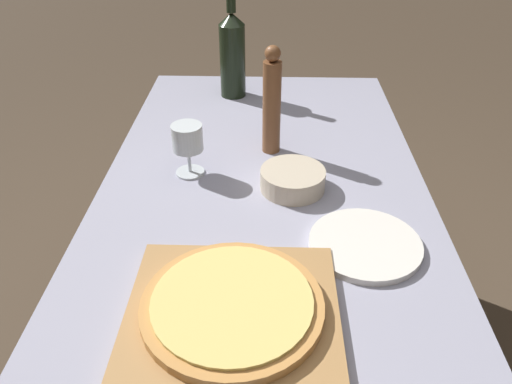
{
  "coord_description": "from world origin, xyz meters",
  "views": [
    {
      "loc": [
        0.01,
        -0.81,
        1.38
      ],
      "look_at": [
        -0.01,
        0.05,
        0.8
      ],
      "focal_mm": 35.0,
      "sensor_mm": 36.0,
      "label": 1
    }
  ],
  "objects": [
    {
      "name": "dining_table",
      "position": [
        0.0,
        0.0,
        0.65
      ],
      "size": [
        0.76,
        1.71,
        0.74
      ],
      "color": "#9393A8",
      "rests_on": "ground_plane"
    },
    {
      "name": "cutting_board",
      "position": [
        -0.04,
        -0.24,
        0.75
      ],
      "size": [
        0.35,
        0.32,
        0.02
      ],
      "color": "#A87A47",
      "rests_on": "dining_table"
    },
    {
      "name": "pizza",
      "position": [
        -0.04,
        -0.24,
        0.77
      ],
      "size": [
        0.3,
        0.3,
        0.02
      ],
      "color": "#C68947",
      "rests_on": "cutting_board"
    },
    {
      "name": "wine_bottle",
      "position": [
        -0.11,
        0.69,
        0.87
      ],
      "size": [
        0.08,
        0.08,
        0.32
      ],
      "color": "black",
      "rests_on": "dining_table"
    },
    {
      "name": "pepper_mill",
      "position": [
        0.02,
        0.33,
        0.87
      ],
      "size": [
        0.05,
        0.05,
        0.28
      ],
      "color": "brown",
      "rests_on": "dining_table"
    },
    {
      "name": "wine_glass",
      "position": [
        -0.18,
        0.21,
        0.83
      ],
      "size": [
        0.07,
        0.07,
        0.13
      ],
      "color": "silver",
      "rests_on": "dining_table"
    },
    {
      "name": "small_bowl",
      "position": [
        0.07,
        0.15,
        0.76
      ],
      "size": [
        0.15,
        0.15,
        0.05
      ],
      "color": "beige",
      "rests_on": "dining_table"
    },
    {
      "name": "dinner_plate",
      "position": [
        0.2,
        -0.05,
        0.74
      ],
      "size": [
        0.22,
        0.22,
        0.01
      ],
      "color": "silver",
      "rests_on": "dining_table"
    }
  ]
}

